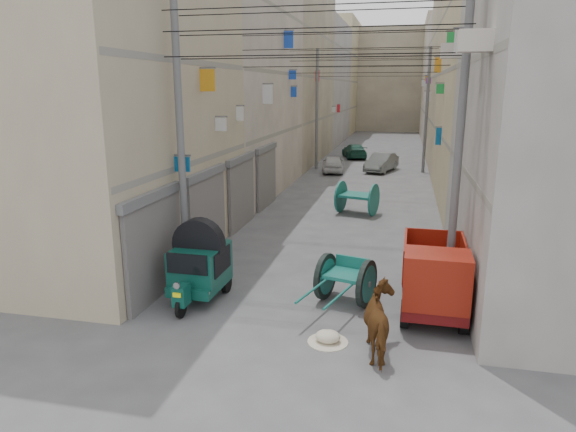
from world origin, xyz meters
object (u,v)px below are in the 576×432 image
(second_cart, at_px, (357,197))
(distant_car_grey, at_px, (381,162))
(mini_truck, at_px, (434,282))
(feed_sack, at_px, (328,336))
(auto_rickshaw, at_px, (200,263))
(distant_car_white, at_px, (333,164))
(tonga_cart, at_px, (346,279))
(distant_car_green, at_px, (354,151))
(horse, at_px, (383,323))

(second_cart, relative_size, distant_car_grey, 0.53)
(mini_truck, xyz_separation_m, feed_sack, (-2.29, -1.84, -0.76))
(auto_rickshaw, relative_size, distant_car_white, 0.71)
(auto_rickshaw, height_order, feed_sack, auto_rickshaw)
(auto_rickshaw, distance_m, distant_car_grey, 23.18)
(mini_truck, height_order, distant_car_grey, mini_truck)
(distant_car_white, distance_m, distant_car_grey, 3.30)
(tonga_cart, distance_m, second_cart, 9.83)
(distant_car_green, bearing_deg, second_cart, 80.75)
(feed_sack, distance_m, distant_car_green, 31.19)
(feed_sack, distance_m, horse, 1.34)
(feed_sack, bearing_deg, tonga_cart, 87.12)
(mini_truck, height_order, distant_car_white, mini_truck)
(distant_car_white, xyz_separation_m, distant_car_green, (0.66, 7.60, -0.01))
(feed_sack, distance_m, distant_car_white, 23.70)
(auto_rickshaw, bearing_deg, distant_car_grey, 81.98)
(mini_truck, bearing_deg, distant_car_white, 104.99)
(mini_truck, bearing_deg, second_cart, 106.15)
(horse, xyz_separation_m, distant_car_white, (-4.33, 23.75, -0.15))
(distant_car_grey, bearing_deg, auto_rickshaw, -82.89)
(distant_car_white, bearing_deg, horse, 92.67)
(auto_rickshaw, xyz_separation_m, feed_sack, (3.65, -1.68, -0.84))
(feed_sack, distance_m, distant_car_grey, 24.57)
(auto_rickshaw, xyz_separation_m, distant_car_green, (1.17, 29.41, -0.42))
(feed_sack, bearing_deg, distant_car_green, 94.57)
(tonga_cart, bearing_deg, distant_car_green, 111.13)
(tonga_cart, relative_size, distant_car_white, 0.87)
(second_cart, height_order, distant_car_grey, second_cart)
(auto_rickshaw, distance_m, tonga_cart, 3.83)
(horse, relative_size, distant_car_grey, 0.46)
(distant_car_grey, bearing_deg, feed_sack, -73.82)
(mini_truck, relative_size, second_cart, 1.74)
(horse, height_order, distant_car_grey, horse)
(second_cart, xyz_separation_m, distant_car_grey, (0.47, 12.48, -0.16))
(tonga_cart, bearing_deg, auto_rickshaw, -155.12)
(distant_car_green, bearing_deg, distant_car_grey, 95.41)
(second_cart, distance_m, distant_car_grey, 12.49)
(auto_rickshaw, height_order, distant_car_grey, auto_rickshaw)
(distant_car_green, bearing_deg, tonga_cart, 79.95)
(mini_truck, distance_m, distant_car_white, 22.32)
(auto_rickshaw, relative_size, feed_sack, 4.25)
(tonga_cart, distance_m, mini_truck, 2.23)
(tonga_cart, xyz_separation_m, second_cart, (-0.62, 9.81, 0.12))
(mini_truck, bearing_deg, distant_car_grey, 96.73)
(horse, xyz_separation_m, distant_car_grey, (-1.21, 24.83, -0.11))
(tonga_cart, height_order, distant_car_green, tonga_cart)
(feed_sack, xyz_separation_m, distant_car_green, (-2.49, 31.09, 0.42))
(mini_truck, distance_m, horse, 2.39)
(second_cart, relative_size, distant_car_green, 0.50)
(mini_truck, distance_m, distant_car_grey, 22.84)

